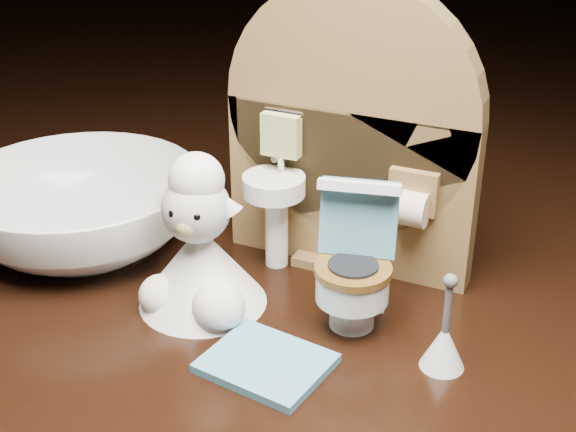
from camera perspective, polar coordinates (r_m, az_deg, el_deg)
name	(u,v)px	position (r m, az deg, el deg)	size (l,w,h in m)	color
backdrop_panel	(349,147)	(0.40, 4.35, 4.94)	(0.13, 0.05, 0.15)	brown
toy_toilet	(355,270)	(0.37, 4.82, -3.87)	(0.04, 0.05, 0.07)	white
bath_mat	(266,363)	(0.35, -1.56, -10.43)	(0.05, 0.04, 0.00)	#5293AB
toilet_brush	(444,343)	(0.35, 11.02, -8.85)	(0.02, 0.02, 0.05)	white
plush_lamb	(200,255)	(0.38, -6.30, -2.74)	(0.06, 0.06, 0.08)	white
ceramic_bowl	(81,210)	(0.45, -14.54, 0.42)	(0.13, 0.13, 0.04)	white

